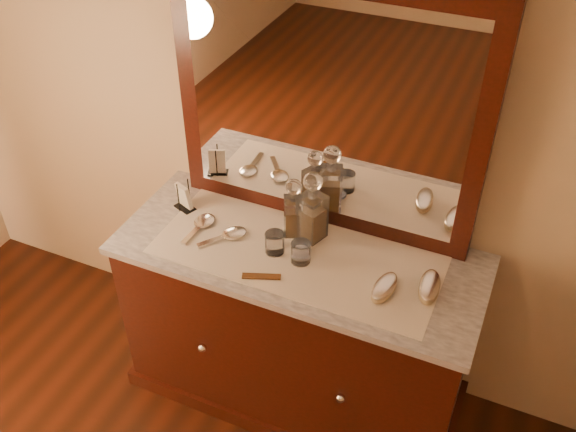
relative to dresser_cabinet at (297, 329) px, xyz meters
The scene contains 18 objects.
dresser_cabinet is the anchor object (origin of this frame).
dresser_plinth 0.37m from the dresser_cabinet, ahead, with size 1.46×0.59×0.08m, color black.
knob_left 0.42m from the dresser_cabinet, 136.47° to the right, with size 0.04×0.04×0.04m, color silver.
knob_right 0.42m from the dresser_cabinet, 43.53° to the right, with size 0.04×0.04×0.04m, color silver.
marble_top 0.42m from the dresser_cabinet, ahead, with size 1.44×0.59×0.03m, color white.
mirror_frame 0.97m from the dresser_cabinet, 90.00° to the left, with size 1.20×0.08×1.00m, color black.
mirror_glass 0.96m from the dresser_cabinet, 90.00° to the left, with size 1.06×0.01×0.86m, color white.
lace_runner 0.44m from the dresser_cabinet, 90.00° to the right, with size 1.10×0.45×0.00m, color beige.
pin_dish 0.45m from the dresser_cabinet, 23.45° to the left, with size 0.07×0.07×0.01m, color white.
comb 0.49m from the dresser_cabinet, 109.94° to the right, with size 0.14×0.03×0.01m, color brown.
napkin_rack 0.74m from the dresser_cabinet, behind, with size 0.10×0.08×0.14m.
decanter_left 0.55m from the dresser_cabinet, 122.87° to the left, with size 0.10×0.10×0.25m.
decanter_right 0.57m from the dresser_cabinet, 83.98° to the left, with size 0.12×0.12×0.30m.
brush_near 0.60m from the dresser_cabinet, 12.18° to the right, with size 0.09×0.17×0.04m.
brush_far 0.69m from the dresser_cabinet, ahead, with size 0.09×0.18×0.05m.
hand_mirror_outer 0.62m from the dresser_cabinet, behind, with size 0.09×0.21×0.02m.
hand_mirror_inner 0.53m from the dresser_cabinet, behind, with size 0.17×0.20×0.02m.
tumblers 0.49m from the dresser_cabinet, 123.99° to the right, with size 0.19×0.09×0.09m.
Camera 1 is at (0.72, 0.24, 2.50)m, focal length 40.09 mm.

